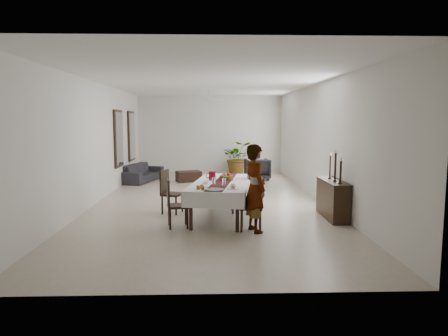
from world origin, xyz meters
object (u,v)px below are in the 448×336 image
Objects in this scene: dining_table_top at (223,183)px; sideboard_body at (332,200)px; sofa at (142,172)px; red_pitcher at (212,176)px; woman at (255,188)px.

sideboard_body is (2.47, -0.19, -0.36)m from dining_table_top.
sideboard_body is at bearing -121.00° from sofa.
red_pitcher is 2.78m from sideboard_body.
woman is 2.19m from sideboard_body.
red_pitcher is (-0.24, 0.20, 0.14)m from dining_table_top.
woman reaches higher than sofa.
sideboard_body is (1.87, 1.06, -0.45)m from woman.
red_pitcher is 1.67m from woman.
sideboard_body is (2.71, -0.39, -0.50)m from red_pitcher.
red_pitcher reaches higher than dining_table_top.
woman is at bearing -137.18° from sofa.
red_pitcher is at bearing 149.04° from dining_table_top.
red_pitcher is 0.12× the size of woman.
sofa is at bearing 126.71° from dining_table_top.
sofa is at bearing 132.94° from sideboard_body.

